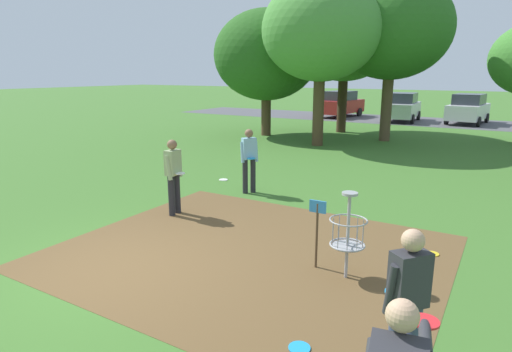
# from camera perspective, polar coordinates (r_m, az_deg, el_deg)

# --- Properties ---
(ground_plane) EXTENTS (160.00, 160.00, 0.00)m
(ground_plane) POSITION_cam_1_polar(r_m,az_deg,el_deg) (7.53, -18.48, -11.82)
(ground_plane) COLOR #3D6B28
(dirt_tee_pad) EXTENTS (6.60, 5.58, 0.01)m
(dirt_tee_pad) POSITION_cam_1_polar(r_m,az_deg,el_deg) (7.84, -0.85, -10.00)
(dirt_tee_pad) COLOR brown
(dirt_tee_pad) RESTS_ON ground
(disc_golf_basket) EXTENTS (0.98, 0.58, 1.39)m
(disc_golf_basket) POSITION_cam_1_polar(r_m,az_deg,el_deg) (6.82, 11.63, -7.20)
(disc_golf_basket) COLOR #9E9EA3
(disc_golf_basket) RESTS_ON ground
(player_foreground_watching) EXTENTS (0.45, 0.47, 1.71)m
(player_foreground_watching) POSITION_cam_1_polar(r_m,az_deg,el_deg) (11.31, -0.93, 2.50)
(player_foreground_watching) COLOR #232328
(player_foreground_watching) RESTS_ON ground
(player_waiting_left) EXTENTS (0.42, 0.48, 1.71)m
(player_waiting_left) POSITION_cam_1_polar(r_m,az_deg,el_deg) (9.74, -10.88, 0.43)
(player_waiting_left) COLOR #232328
(player_waiting_left) RESTS_ON ground
(player_waiting_right) EXTENTS (0.45, 0.46, 1.71)m
(player_waiting_right) POSITION_cam_1_polar(r_m,az_deg,el_deg) (4.61, 19.41, -15.34)
(player_waiting_right) COLOR #384260
(player_waiting_right) RESTS_ON ground
(frisbee_near_basket) EXTENTS (0.23, 0.23, 0.02)m
(frisbee_near_basket) POSITION_cam_1_polar(r_m,az_deg,el_deg) (8.35, 22.30, -9.52)
(frisbee_near_basket) COLOR gold
(frisbee_near_basket) RESTS_ON ground
(frisbee_far_left) EXTENTS (0.26, 0.26, 0.02)m
(frisbee_far_left) POSITION_cam_1_polar(r_m,az_deg,el_deg) (12.91, -4.34, -0.50)
(frisbee_far_left) COLOR white
(frisbee_far_left) RESTS_ON ground
(frisbee_scattered_a) EXTENTS (0.26, 0.26, 0.02)m
(frisbee_scattered_a) POSITION_cam_1_polar(r_m,az_deg,el_deg) (5.42, 5.78, -21.74)
(frisbee_scattered_a) COLOR #1E93DB
(frisbee_scattered_a) RESTS_ON ground
(tree_near_left) EXTENTS (5.29, 5.29, 7.29)m
(tree_near_left) POSITION_cam_1_polar(r_m,az_deg,el_deg) (21.14, 17.56, 18.09)
(tree_near_left) COLOR brown
(tree_near_left) RESTS_ON ground
(tree_near_right) EXTENTS (5.44, 5.44, 7.30)m
(tree_near_right) POSITION_cam_1_polar(r_m,az_deg,el_deg) (23.70, 11.74, 17.74)
(tree_near_right) COLOR #422D1E
(tree_near_right) RESTS_ON ground
(tree_mid_left) EXTENTS (5.19, 5.19, 6.17)m
(tree_mid_left) POSITION_cam_1_polar(r_m,az_deg,el_deg) (22.02, 1.39, 15.69)
(tree_mid_left) COLOR #4C3823
(tree_mid_left) RESTS_ON ground
(tree_far_left) EXTENTS (4.98, 4.98, 6.98)m
(tree_far_left) POSITION_cam_1_polar(r_m,az_deg,el_deg) (19.11, 8.61, 18.52)
(tree_far_left) COLOR #4C3823
(tree_far_left) RESTS_ON ground
(parking_lot_strip) EXTENTS (36.00, 6.00, 0.01)m
(parking_lot_strip) POSITION_cam_1_polar(r_m,az_deg,el_deg) (30.65, 20.83, 6.82)
(parking_lot_strip) COLOR #4C4C51
(parking_lot_strip) RESTS_ON ground
(parked_car_leftmost) EXTENTS (2.44, 4.42, 1.84)m
(parked_car_leftmost) POSITION_cam_1_polar(r_m,az_deg,el_deg) (32.05, 11.09, 9.35)
(parked_car_leftmost) COLOR maroon
(parked_car_leftmost) RESTS_ON ground
(parked_car_center_left) EXTENTS (2.12, 4.28, 1.84)m
(parked_car_center_left) POSITION_cam_1_polar(r_m,az_deg,el_deg) (30.17, 18.78, 8.64)
(parked_car_center_left) COLOR #B2B7BC
(parked_car_center_left) RESTS_ON ground
(parked_car_center_right) EXTENTS (2.33, 4.37, 1.84)m
(parked_car_center_right) POSITION_cam_1_polar(r_m,az_deg,el_deg) (30.27, 26.30, 7.98)
(parked_car_center_right) COLOR silver
(parked_car_center_right) RESTS_ON ground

